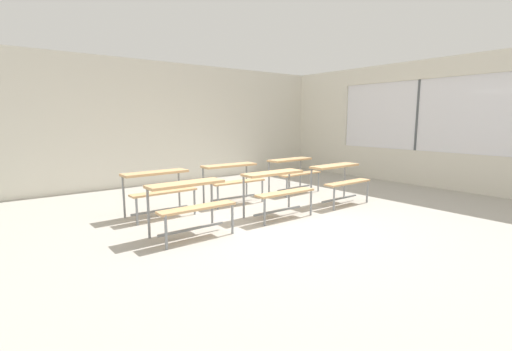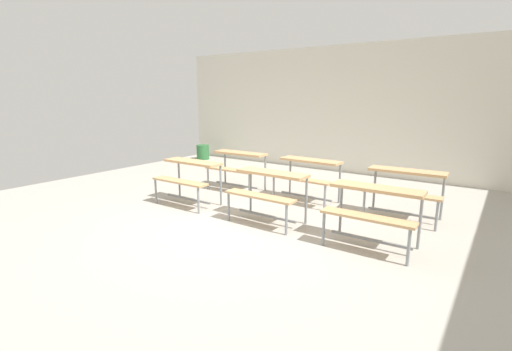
{
  "view_description": "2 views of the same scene",
  "coord_description": "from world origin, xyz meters",
  "px_view_note": "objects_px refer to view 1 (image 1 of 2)",
  "views": [
    {
      "loc": [
        -3.51,
        -4.06,
        1.61
      ],
      "look_at": [
        0.34,
        0.91,
        0.62
      ],
      "focal_mm": 25.06,
      "sensor_mm": 36.0,
      "label": 1
    },
    {
      "loc": [
        3.14,
        -3.98,
        1.83
      ],
      "look_at": [
        -0.3,
        0.91,
        0.52
      ],
      "focal_mm": 25.56,
      "sensor_mm": 36.0,
      "label": 2
    }
  ],
  "objects_px": {
    "desk_bench_r1c0": "(158,183)",
    "desk_bench_r0c0": "(190,196)",
    "desk_bench_r0c2": "(339,175)",
    "desk_bench_r1c2": "(293,167)",
    "desk_bench_r0c1": "(277,183)",
    "desk_bench_r1c1": "(232,174)"
  },
  "relations": [
    {
      "from": "desk_bench_r0c0",
      "to": "desk_bench_r0c1",
      "type": "xyz_separation_m",
      "value": [
        1.61,
        0.02,
        0.0
      ]
    },
    {
      "from": "desk_bench_r0c1",
      "to": "desk_bench_r1c1",
      "type": "relative_size",
      "value": 0.99
    },
    {
      "from": "desk_bench_r1c0",
      "to": "desk_bench_r1c2",
      "type": "bearing_deg",
      "value": -0.69
    },
    {
      "from": "desk_bench_r1c0",
      "to": "desk_bench_r1c1",
      "type": "height_order",
      "value": "same"
    },
    {
      "from": "desk_bench_r0c0",
      "to": "desk_bench_r0c2",
      "type": "xyz_separation_m",
      "value": [
        3.15,
        -0.01,
        0.0
      ]
    },
    {
      "from": "desk_bench_r1c0",
      "to": "desk_bench_r1c2",
      "type": "distance_m",
      "value": 3.14
    },
    {
      "from": "desk_bench_r1c1",
      "to": "desk_bench_r0c0",
      "type": "bearing_deg",
      "value": -138.67
    },
    {
      "from": "desk_bench_r0c1",
      "to": "desk_bench_r1c0",
      "type": "distance_m",
      "value": 1.97
    },
    {
      "from": "desk_bench_r1c1",
      "to": "desk_bench_r1c2",
      "type": "distance_m",
      "value": 1.62
    },
    {
      "from": "desk_bench_r1c2",
      "to": "desk_bench_r0c2",
      "type": "bearing_deg",
      "value": -94.7
    },
    {
      "from": "desk_bench_r0c2",
      "to": "desk_bench_r1c1",
      "type": "distance_m",
      "value": 2.05
    },
    {
      "from": "desk_bench_r1c2",
      "to": "desk_bench_r1c1",
      "type": "bearing_deg",
      "value": 177.51
    },
    {
      "from": "desk_bench_r0c2",
      "to": "desk_bench_r1c1",
      "type": "height_order",
      "value": "same"
    },
    {
      "from": "desk_bench_r0c0",
      "to": "desk_bench_r1c2",
      "type": "height_order",
      "value": "same"
    },
    {
      "from": "desk_bench_r1c0",
      "to": "desk_bench_r1c2",
      "type": "xyz_separation_m",
      "value": [
        3.14,
        0.05,
        0.0
      ]
    },
    {
      "from": "desk_bench_r0c2",
      "to": "desk_bench_r1c0",
      "type": "distance_m",
      "value": 3.33
    },
    {
      "from": "desk_bench_r0c2",
      "to": "desk_bench_r1c2",
      "type": "distance_m",
      "value": 1.31
    },
    {
      "from": "desk_bench_r0c0",
      "to": "desk_bench_r0c1",
      "type": "bearing_deg",
      "value": 0.14
    },
    {
      "from": "desk_bench_r0c0",
      "to": "desk_bench_r1c1",
      "type": "distance_m",
      "value": 2.05
    },
    {
      "from": "desk_bench_r1c0",
      "to": "desk_bench_r0c0",
      "type": "bearing_deg",
      "value": -94.72
    },
    {
      "from": "desk_bench_r0c1",
      "to": "desk_bench_r1c2",
      "type": "distance_m",
      "value": 2.05
    },
    {
      "from": "desk_bench_r0c1",
      "to": "desk_bench_r0c2",
      "type": "relative_size",
      "value": 1.0
    }
  ]
}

